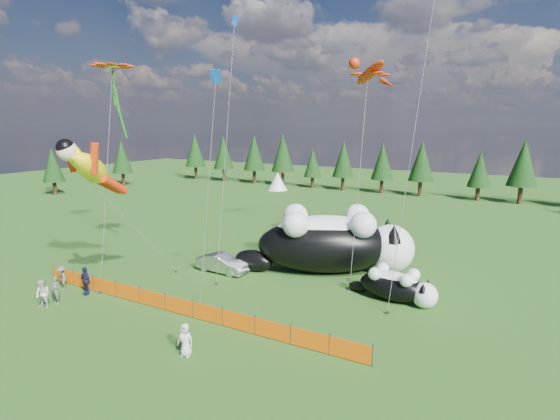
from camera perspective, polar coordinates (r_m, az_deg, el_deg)
ground at (r=27.59m, az=-8.81°, el=-11.02°), size 160.00×160.00×0.00m
safety_fence at (r=25.30m, az=-13.11°, el=-12.07°), size 22.06×0.06×1.10m
tree_line at (r=67.24m, az=15.39°, el=5.34°), size 90.00×4.00×8.00m
festival_tents at (r=60.88m, az=24.19°, el=1.71°), size 50.00×3.20×2.80m
cat_large at (r=31.11m, az=7.03°, el=-4.10°), size 11.98×8.41×4.65m
cat_small at (r=27.16m, az=14.98°, el=-9.51°), size 5.52×2.40×1.99m
car at (r=31.45m, az=-7.55°, el=-6.94°), size 3.91×1.47×1.28m
spectator_a at (r=29.02m, az=-27.29°, el=-9.31°), size 0.62×0.42×1.64m
spectator_b at (r=28.68m, az=-28.57°, el=-9.63°), size 0.91×0.66×1.69m
spectator_c at (r=29.71m, az=-24.07°, el=-8.43°), size 1.13×0.73×1.78m
spectator_d at (r=31.18m, az=-26.60°, el=-7.97°), size 1.12×0.84×1.54m
spectator_e at (r=21.01m, az=-12.27°, el=-16.24°), size 0.85×0.66×1.55m
superhero_kite at (r=29.09m, az=-23.39°, el=4.94°), size 6.04×7.75×10.52m
gecko_kite at (r=34.62m, az=11.67°, el=17.10°), size 5.80×10.66×16.06m
flower_kite at (r=34.71m, az=-21.03°, el=16.87°), size 6.03×7.63×15.81m
diamond_kite_a at (r=33.88m, az=-6.07°, el=21.65°), size 2.69×6.61×18.84m
diamond_kite_c at (r=24.16m, az=-8.46°, el=15.61°), size 1.37×1.43×13.57m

